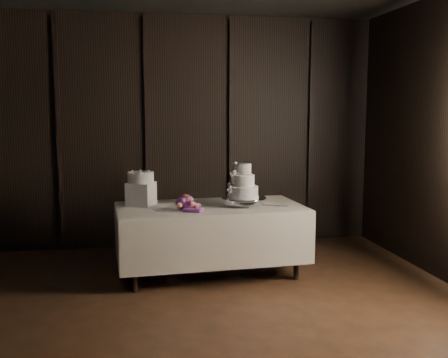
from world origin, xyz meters
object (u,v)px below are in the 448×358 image
small_cake (141,177)px  wedding_cake (242,184)px  display_table (210,237)px  cake_stand (244,202)px  box_pedestal (141,194)px  bouquet (187,204)px

small_cake → wedding_cake: bearing=-11.8°
display_table → wedding_cake: 0.67m
cake_stand → box_pedestal: bearing=169.3°
display_table → small_cake: 0.99m
box_pedestal → small_cake: size_ratio=0.93×
wedding_cake → box_pedestal: (-1.06, 0.22, -0.11)m
display_table → box_pedestal: size_ratio=7.89×
box_pedestal → display_table: bearing=-12.7°
display_table → bouquet: (-0.27, -0.18, 0.41)m
cake_stand → box_pedestal: box_pedestal is taller
wedding_cake → box_pedestal: wedding_cake is taller
display_table → small_cake: small_cake is taller
display_table → box_pedestal: (-0.73, 0.17, 0.47)m
bouquet → box_pedestal: 0.57m
wedding_cake → bouquet: (-0.61, -0.12, -0.17)m
display_table → small_cake: bearing=163.6°
wedding_cake → box_pedestal: size_ratio=1.42×
bouquet → box_pedestal: size_ratio=1.53×
box_pedestal → small_cake: small_cake is taller
cake_stand → wedding_cake: wedding_cake is taller
display_table → cake_stand: 0.53m
display_table → cake_stand: bearing=-10.3°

